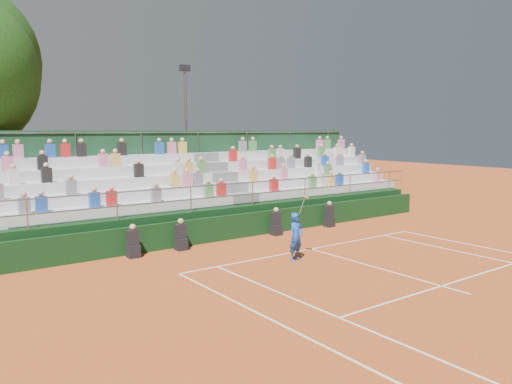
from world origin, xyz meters
TOP-DOWN VIEW (x-y plane):
  - ground at (0.00, 0.00)m, footprint 90.00×90.00m
  - courtside_wall at (0.00, 3.20)m, footprint 20.00×0.15m
  - line_officials at (-1.43, 2.75)m, footprint 9.86×0.40m
  - grandstand at (-0.00, 6.44)m, footprint 20.00×5.20m
  - tennis_player at (-1.52, -0.90)m, footprint 0.86×0.50m
  - floodlight_mast at (1.37, 12.24)m, footprint 0.60×0.25m

SIDE VIEW (x-z plane):
  - ground at x=0.00m, z-range 0.00..0.00m
  - line_officials at x=-1.43m, z-range -0.12..1.07m
  - courtside_wall at x=0.00m, z-range 0.00..1.00m
  - tennis_player at x=-1.52m, z-range -0.28..1.94m
  - grandstand at x=0.00m, z-range -1.12..3.28m
  - floodlight_mast at x=1.37m, z-range 0.67..8.76m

